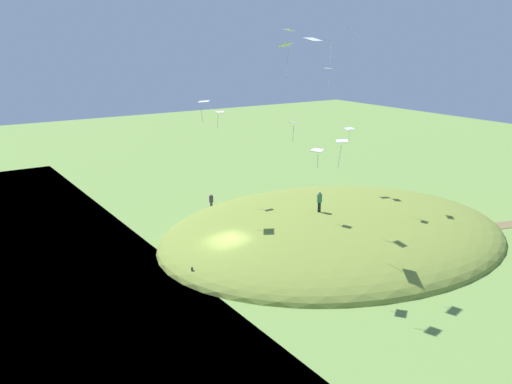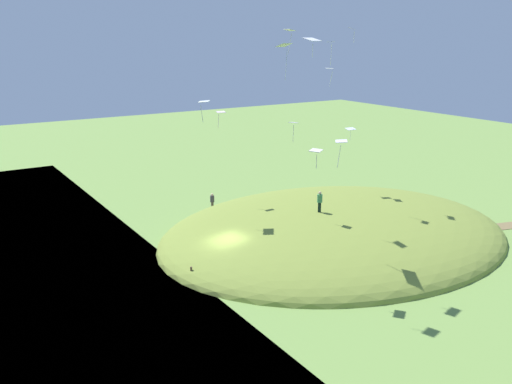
% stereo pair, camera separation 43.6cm
% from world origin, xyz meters
% --- Properties ---
extents(ground_plane, '(160.00, 160.00, 0.00)m').
position_xyz_m(ground_plane, '(0.00, 0.00, 0.00)').
color(ground_plane, olive).
extents(grass_hill, '(30.69, 24.94, 4.70)m').
position_xyz_m(grass_hill, '(10.61, 0.06, 0.00)').
color(grass_hill, olive).
rests_on(grass_hill, ground_plane).
extents(person_watching_kites, '(0.60, 0.60, 1.75)m').
position_xyz_m(person_watching_kites, '(8.78, 0.02, 3.43)').
color(person_watching_kites, black).
rests_on(person_watching_kites, grass_hill).
extents(person_on_hilltop, '(0.49, 0.49, 1.65)m').
position_xyz_m(person_on_hilltop, '(5.14, 11.84, 1.03)').
color(person_on_hilltop, brown).
rests_on(person_on_hilltop, ground_plane).
extents(kite_0, '(0.96, 1.07, 1.64)m').
position_xyz_m(kite_0, '(14.51, 6.24, 13.28)').
color(kite_0, white).
extents(kite_1, '(1.08, 1.08, 1.27)m').
position_xyz_m(kite_1, '(14.46, 3.43, 16.77)').
color(kite_1, white).
extents(kite_2, '(0.96, 0.71, 1.19)m').
position_xyz_m(kite_2, '(15.44, 4.11, 8.02)').
color(kite_2, white).
extents(kite_3, '(0.82, 0.63, 1.47)m').
position_xyz_m(kite_3, '(4.02, 7.82, 9.89)').
color(kite_3, silver).
extents(kite_4, '(0.82, 0.75, 1.89)m').
position_xyz_m(kite_4, '(11.52, 2.58, 15.55)').
color(kite_4, white).
extents(kite_5, '(1.30, 1.35, 1.92)m').
position_xyz_m(kite_5, '(5.65, -5.88, 9.36)').
color(kite_5, white).
extents(kite_6, '(1.33, 1.10, 1.24)m').
position_xyz_m(kite_6, '(3.84, -4.76, 15.96)').
color(kite_6, white).
extents(kite_7, '(1.06, 0.85, 2.14)m').
position_xyz_m(kite_7, '(0.88, -5.91, 15.55)').
color(kite_7, white).
extents(kite_8, '(0.74, 0.85, 1.59)m').
position_xyz_m(kite_8, '(6.58, 0.79, 9.63)').
color(kite_8, white).
extents(kite_9, '(0.63, 0.89, 1.84)m').
position_xyz_m(kite_9, '(6.26, 1.06, 16.52)').
color(kite_9, white).
extents(kite_10, '(1.21, 1.15, 1.16)m').
position_xyz_m(kite_10, '(2.49, -7.19, 9.33)').
color(kite_10, white).
extents(kite_11, '(1.31, 1.38, 1.65)m').
position_xyz_m(kite_11, '(0.81, 4.60, 11.31)').
color(kite_11, white).
extents(mooring_post, '(0.14, 0.14, 1.02)m').
position_xyz_m(mooring_post, '(-3.70, -1.73, 0.51)').
color(mooring_post, brown).
rests_on(mooring_post, ground_plane).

